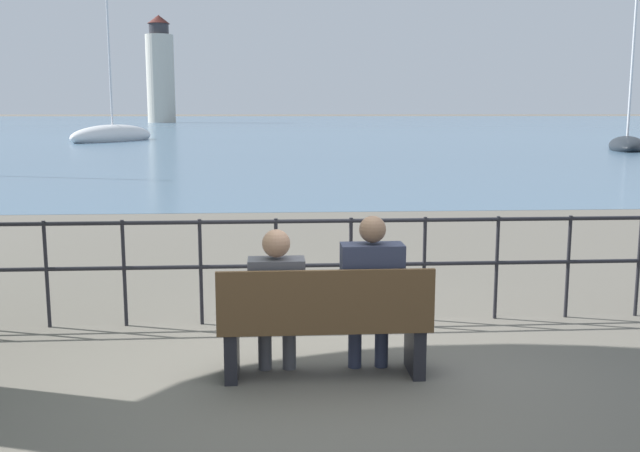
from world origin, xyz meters
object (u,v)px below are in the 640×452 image
object	(u,v)px
park_bench	(325,325)
seated_person_left	(277,295)
sailboat_1	(627,144)
sailboat_2	(113,136)
seated_person_right	(371,288)
harbor_lighthouse	(160,73)

from	to	relation	value
park_bench	seated_person_left	size ratio (longest dim) A/B	1.40
seated_person_left	sailboat_1	bearing A→B (deg)	59.26
seated_person_left	park_bench	bearing A→B (deg)	-11.56
sailboat_1	sailboat_2	xyz separation A→B (m)	(-30.75, 13.22, 0.05)
seated_person_left	sailboat_2	distance (m)	47.39
park_bench	seated_person_right	world-z (taller)	seated_person_right
park_bench	harbor_lighthouse	bearing A→B (deg)	99.08
seated_person_left	sailboat_2	bearing A→B (deg)	103.72
sailboat_2	harbor_lighthouse	distance (m)	84.52
park_bench	seated_person_right	xyz separation A→B (m)	(0.37, 0.07, 0.28)
harbor_lighthouse	seated_person_right	bearing A→B (deg)	-80.75
seated_person_right	park_bench	bearing A→B (deg)	-169.17
sailboat_2	seated_person_left	bearing A→B (deg)	-53.13
seated_person_right	sailboat_1	xyz separation A→B (m)	(18.77, 32.83, -0.39)
seated_person_right	sailboat_1	world-z (taller)	sailboat_1
sailboat_2	park_bench	bearing A→B (deg)	-52.72
seated_person_right	harbor_lighthouse	bearing A→B (deg)	99.25
sailboat_2	seated_person_right	bearing A→B (deg)	-52.26
sailboat_1	harbor_lighthouse	distance (m)	105.05
park_bench	seated_person_left	xyz separation A→B (m)	(-0.37, 0.08, 0.23)
seated_person_right	harbor_lighthouse	size ratio (longest dim) A/B	0.07
seated_person_left	seated_person_right	bearing A→B (deg)	-0.38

